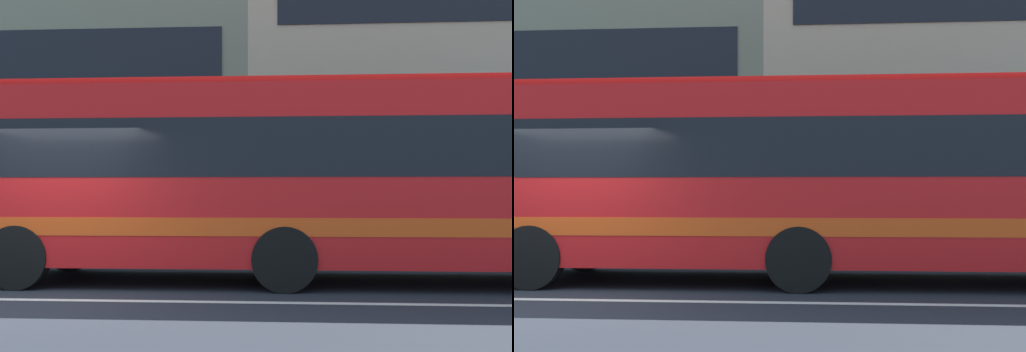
# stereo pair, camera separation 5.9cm
# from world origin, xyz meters

# --- Properties ---
(ground_plane) EXTENTS (160.00, 160.00, 0.00)m
(ground_plane) POSITION_xyz_m (0.00, 0.00, 0.00)
(ground_plane) COLOR #252932
(lane_centre_line) EXTENTS (60.00, 0.16, 0.01)m
(lane_centre_line) POSITION_xyz_m (0.00, 0.00, 0.00)
(lane_centre_line) COLOR silver
(lane_centre_line) RESTS_ON ground_plane
(apartment_block_left) EXTENTS (19.19, 8.80, 9.38)m
(apartment_block_left) POSITION_xyz_m (-7.39, 13.90, 4.69)
(apartment_block_left) COLOR gray
(apartment_block_left) RESTS_ON ground_plane
(transit_bus) EXTENTS (11.82, 2.59, 3.32)m
(transit_bus) POSITION_xyz_m (4.21, 2.04, 1.83)
(transit_bus) COLOR red
(transit_bus) RESTS_ON ground_plane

